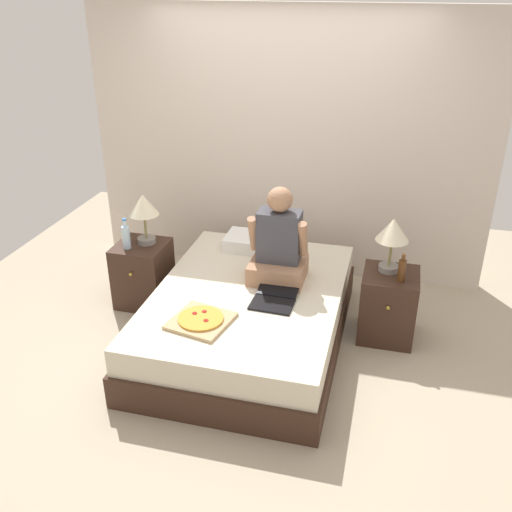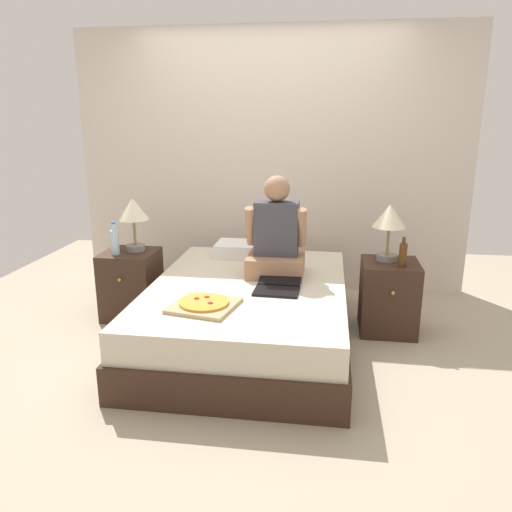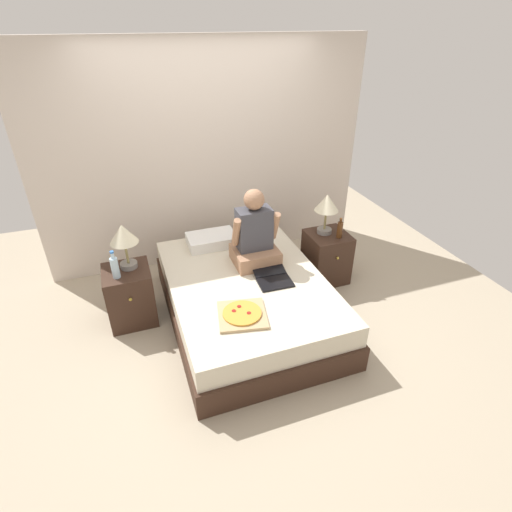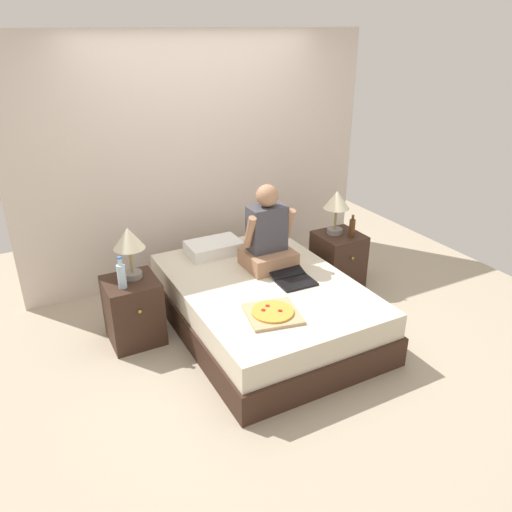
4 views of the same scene
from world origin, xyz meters
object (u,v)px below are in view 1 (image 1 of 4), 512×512
at_px(bed, 248,317).
at_px(laptop, 274,299).
at_px(lamp_on_left_nightstand, 144,208).
at_px(water_bottle, 126,236).
at_px(person_seated, 279,246).
at_px(nightstand_right, 388,305).
at_px(nightstand_left, 143,274).
at_px(beer_bottle, 402,270).
at_px(pizza_box, 201,320).
at_px(lamp_on_right_nightstand, 393,234).

bearing_deg(bed, laptop, -23.62).
xyz_separation_m(lamp_on_left_nightstand, water_bottle, (-0.12, -0.14, -0.22)).
height_order(water_bottle, person_seated, person_seated).
distance_m(bed, person_seated, 0.62).
bearing_deg(person_seated, nightstand_right, 6.22).
relative_size(nightstand_left, beer_bottle, 2.52).
xyz_separation_m(beer_bottle, pizza_box, (-1.36, -0.78, -0.18)).
distance_m(water_bottle, person_seated, 1.34).
xyz_separation_m(lamp_on_right_nightstand, beer_bottle, (0.10, -0.15, -0.23)).
height_order(lamp_on_left_nightstand, laptop, lamp_on_left_nightstand).
bearing_deg(nightstand_left, nightstand_right, 0.00).
distance_m(lamp_on_left_nightstand, beer_bottle, 2.21).
relative_size(beer_bottle, person_seated, 0.29).
distance_m(bed, nightstand_left, 1.14).
height_order(bed, lamp_on_right_nightstand, lamp_on_right_nightstand).
xyz_separation_m(nightstand_left, beer_bottle, (2.23, -0.10, 0.39)).
distance_m(beer_bottle, pizza_box, 1.58).
relative_size(water_bottle, nightstand_right, 0.48).
distance_m(lamp_on_left_nightstand, nightstand_right, 2.21).
relative_size(nightstand_left, nightstand_right, 1.00).
distance_m(water_bottle, nightstand_right, 2.28).
relative_size(lamp_on_left_nightstand, person_seated, 0.58).
bearing_deg(nightstand_left, pizza_box, -45.46).
height_order(beer_bottle, laptop, beer_bottle).
bearing_deg(lamp_on_right_nightstand, bed, -158.47).
distance_m(nightstand_left, lamp_on_right_nightstand, 2.22).
bearing_deg(lamp_on_left_nightstand, water_bottle, -130.60).
distance_m(bed, nightstand_right, 1.14).
bearing_deg(person_seated, water_bottle, 179.65).
height_order(lamp_on_left_nightstand, pizza_box, lamp_on_left_nightstand).
height_order(laptop, pizza_box, laptop).
bearing_deg(laptop, bed, 156.38).
bearing_deg(nightstand_right, lamp_on_left_nightstand, 178.65).
height_order(nightstand_left, lamp_on_right_nightstand, lamp_on_right_nightstand).
height_order(nightstand_right, lamp_on_right_nightstand, lamp_on_right_nightstand).
relative_size(lamp_on_left_nightstand, beer_bottle, 1.96).
distance_m(water_bottle, lamp_on_right_nightstand, 2.23).
relative_size(beer_bottle, laptop, 0.54).
height_order(lamp_on_left_nightstand, person_seated, person_seated).
height_order(nightstand_left, laptop, nightstand_left).
bearing_deg(laptop, water_bottle, 164.89).
bearing_deg(bed, lamp_on_right_nightstand, 21.53).
xyz_separation_m(nightstand_left, laptop, (1.31, -0.47, 0.20)).
relative_size(person_seated, pizza_box, 1.65).
relative_size(bed, person_seated, 2.66).
height_order(bed, lamp_on_left_nightstand, lamp_on_left_nightstand).
bearing_deg(bed, nightstand_left, 161.37).
bearing_deg(lamp_on_right_nightstand, beer_bottle, -56.31).
xyz_separation_m(nightstand_left, pizza_box, (0.87, -0.88, 0.20)).
bearing_deg(pizza_box, person_seated, 63.51).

